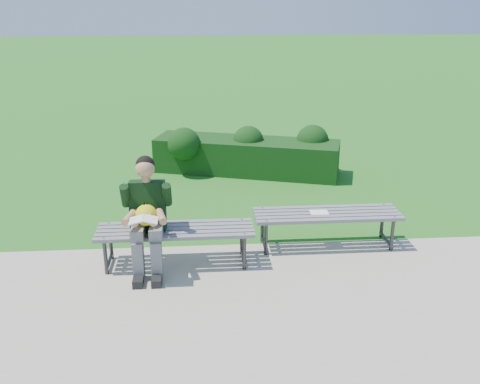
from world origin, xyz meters
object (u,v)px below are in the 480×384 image
at_px(hedge, 247,153).
at_px(seated_boy, 147,213).
at_px(bench_left, 176,233).
at_px(bench_right, 327,216).
at_px(paper_sheet, 319,212).

relative_size(hedge, seated_boy, 2.54).
bearing_deg(bench_left, bench_right, 10.70).
height_order(hedge, paper_sheet, hedge).
distance_m(bench_left, seated_boy, 0.43).
xyz_separation_m(hedge, bench_left, (-1.13, -3.47, 0.05)).
bearing_deg(paper_sheet, hedge, 101.19).
distance_m(bench_left, paper_sheet, 1.79).
bearing_deg(seated_boy, hedge, 68.13).
xyz_separation_m(bench_left, bench_right, (1.85, 0.35, 0.00)).
height_order(hedge, bench_left, hedge).
bearing_deg(paper_sheet, seated_boy, -167.77).
bearing_deg(bench_right, bench_left, -169.30).
relative_size(bench_right, seated_boy, 1.37).
distance_m(bench_right, paper_sheet, 0.12).
bearing_deg(seated_boy, bench_right, 11.68).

